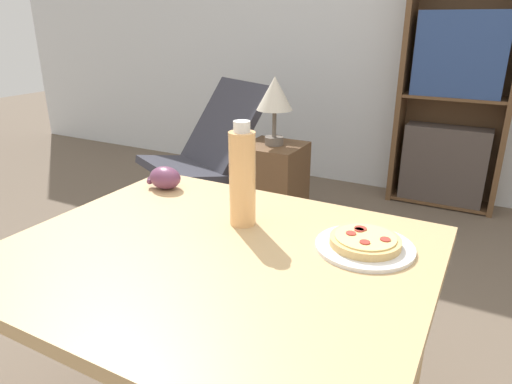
{
  "coord_description": "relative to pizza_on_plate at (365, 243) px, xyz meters",
  "views": [
    {
      "loc": [
        0.62,
        -0.9,
        1.26
      ],
      "look_at": [
        0.03,
        0.2,
        0.79
      ],
      "focal_mm": 32.0,
      "sensor_mm": 36.0,
      "label": 1
    }
  ],
  "objects": [
    {
      "name": "wall_back",
      "position": [
        -0.38,
        2.51,
        0.56
      ],
      "size": [
        8.0,
        0.05,
        2.6
      ],
      "color": "silver",
      "rests_on": "ground_plane"
    },
    {
      "name": "bookshelf",
      "position": [
        -0.05,
        2.35,
        -0.04
      ],
      "size": [
        0.72,
        0.26,
        1.54
      ],
      "color": "brown",
      "rests_on": "ground_plane"
    },
    {
      "name": "grape_bunch",
      "position": [
        -0.71,
        0.11,
        0.02
      ],
      "size": [
        0.12,
        0.09,
        0.08
      ],
      "color": "#6B3856",
      "rests_on": "dining_table"
    },
    {
      "name": "drink_bottle",
      "position": [
        -0.34,
        -0.01,
        0.12
      ],
      "size": [
        0.07,
        0.07,
        0.29
      ],
      "color": "#EFB270",
      "rests_on": "dining_table"
    },
    {
      "name": "side_table",
      "position": [
        -0.91,
        1.34,
        -0.46
      ],
      "size": [
        0.34,
        0.34,
        0.57
      ],
      "color": "brown",
      "rests_on": "ground_plane"
    },
    {
      "name": "pizza_on_plate",
      "position": [
        0.0,
        0.0,
        0.0
      ],
      "size": [
        0.24,
        0.24,
        0.04
      ],
      "color": "white",
      "rests_on": "dining_table"
    },
    {
      "name": "lounge_chair_near",
      "position": [
        -1.43,
        1.36,
        -0.45
      ],
      "size": [
        0.81,
        0.93,
        0.88
      ],
      "rotation": [
        0.0,
        0.0,
        -0.46
      ],
      "color": "slate",
      "rests_on": "ground_plane"
    },
    {
      "name": "table_lamp",
      "position": [
        -0.91,
        1.34,
        0.11
      ],
      "size": [
        0.21,
        0.21,
        0.4
      ],
      "color": "#665B51",
      "rests_on": "side_table"
    },
    {
      "name": "dining_table",
      "position": [
        -0.32,
        -0.18,
        -0.12
      ],
      "size": [
        1.03,
        0.85,
        0.73
      ],
      "color": "tan",
      "rests_on": "ground_plane"
    }
  ]
}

